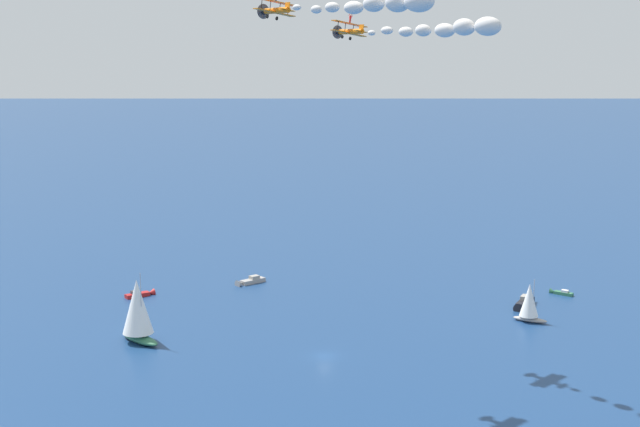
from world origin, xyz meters
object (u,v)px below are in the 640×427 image
(sailboat_ahead, at_px, (529,302))
(biplane_lead, at_px, (275,10))
(wingwalker_wingman, at_px, (350,18))
(motorboat_near_centre, at_px, (524,304))
(motorboat_far_stbd, at_px, (141,294))
(sailboat_offshore, at_px, (138,310))
(motorboat_inshore, at_px, (249,281))
(biplane_wingman, at_px, (349,31))
(motorboat_trailing, at_px, (560,293))

(sailboat_ahead, height_order, biplane_lead, biplane_lead)
(sailboat_ahead, relative_size, wingwalker_wingman, 4.74)
(motorboat_near_centre, xyz_separation_m, motorboat_far_stbd, (-39.12, 69.63, -0.18))
(motorboat_far_stbd, xyz_separation_m, sailboat_offshore, (-21.39, -21.78, 5.38))
(motorboat_inshore, bearing_deg, motorboat_near_centre, -72.59)
(biplane_lead, distance_m, biplane_wingman, 20.17)
(motorboat_inshore, xyz_separation_m, biplane_wingman, (-18.75, -38.60, 54.08))
(sailboat_offshore, distance_m, sailboat_ahead, 73.67)
(biplane_wingman, distance_m, wingwalker_wingman, 2.19)
(motorboat_inshore, bearing_deg, biplane_wingman, -115.91)
(motorboat_far_stbd, relative_size, biplane_lead, 0.89)
(motorboat_inshore, relative_size, biplane_wingman, 1.01)
(motorboat_near_centre, relative_size, motorboat_far_stbd, 1.35)
(motorboat_near_centre, xyz_separation_m, motorboat_inshore, (-18.00, 57.42, -0.11))
(biplane_wingman, bearing_deg, motorboat_far_stbd, 92.67)
(motorboat_far_stbd, distance_m, wingwalker_wingman, 75.94)
(motorboat_near_centre, height_order, motorboat_far_stbd, motorboat_near_centre)
(motorboat_near_centre, distance_m, wingwalker_wingman, 69.50)
(motorboat_trailing, height_order, biplane_lead, biplane_lead)
(motorboat_far_stbd, bearing_deg, motorboat_inshore, -30.03)
(motorboat_far_stbd, distance_m, sailboat_ahead, 80.28)
(motorboat_near_centre, height_order, biplane_lead, biplane_lead)
(motorboat_near_centre, height_order, motorboat_inshore, motorboat_near_centre)
(motorboat_far_stbd, xyz_separation_m, wingwalker_wingman, (2.67, -50.88, 56.31))
(sailboat_offshore, distance_m, biplane_lead, 59.05)
(sailboat_offshore, relative_size, sailboat_ahead, 1.52)
(sailboat_ahead, height_order, biplane_wingman, biplane_wingman)
(motorboat_inshore, height_order, wingwalker_wingman, wingwalker_wingman)
(biplane_wingman, bearing_deg, motorboat_trailing, -23.22)
(motorboat_near_centre, bearing_deg, wingwalker_wingman, 152.78)
(wingwalker_wingman, bearing_deg, motorboat_near_centre, -27.22)
(motorboat_near_centre, height_order, motorboat_trailing, motorboat_near_centre)
(motorboat_far_stbd, bearing_deg, sailboat_ahead, -67.84)
(motorboat_far_stbd, xyz_separation_m, biplane_lead, (-17.61, -50.37, 56.91))
(sailboat_offshore, relative_size, biplane_lead, 1.73)
(motorboat_trailing, bearing_deg, sailboat_offshore, 145.66)
(wingwalker_wingman, bearing_deg, biplane_wingman, 166.07)
(motorboat_trailing, bearing_deg, sailboat_ahead, -175.18)
(motorboat_trailing, height_order, sailboat_ahead, sailboat_ahead)
(motorboat_inshore, bearing_deg, biplane_lead, -135.42)
(sailboat_offshore, bearing_deg, motorboat_far_stbd, 45.52)
(motorboat_inshore, xyz_separation_m, motorboat_trailing, (31.57, -60.19, -0.18))
(biplane_lead, distance_m, wingwalker_wingman, 20.30)
(motorboat_near_centre, distance_m, motorboat_trailing, 13.85)
(motorboat_far_stbd, distance_m, biplane_wingman, 74.29)
(biplane_lead, bearing_deg, biplane_wingman, -1.27)
(motorboat_inshore, xyz_separation_m, sailboat_offshore, (-42.51, -9.58, 5.31))
(motorboat_near_centre, bearing_deg, biplane_wingman, 152.88)
(sailboat_ahead, xyz_separation_m, biplane_lead, (-47.86, 23.92, 53.55))
(biplane_wingman, relative_size, wingwalker_wingman, 4.17)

